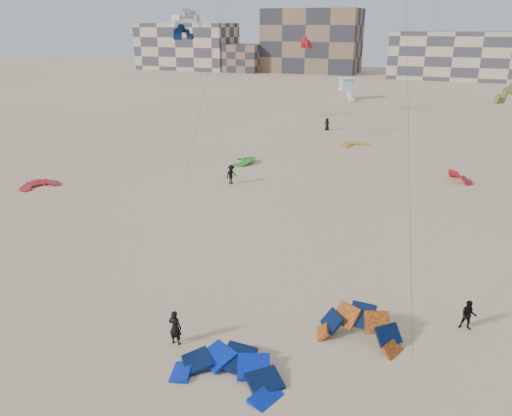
% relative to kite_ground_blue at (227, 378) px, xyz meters
% --- Properties ---
extents(ground, '(320.00, 320.00, 0.00)m').
position_rel_kite_ground_blue_xyz_m(ground, '(-4.54, 1.83, 0.00)').
color(ground, beige).
rests_on(ground, ground).
extents(kite_ground_blue, '(5.00, 5.25, 2.40)m').
position_rel_kite_ground_blue_xyz_m(kite_ground_blue, '(0.00, 0.00, 0.00)').
color(kite_ground_blue, '#0527CE').
rests_on(kite_ground_blue, ground).
extents(kite_ground_orange, '(4.25, 4.23, 4.04)m').
position_rel_kite_ground_blue_xyz_m(kite_ground_orange, '(4.67, 4.74, 0.00)').
color(kite_ground_orange, orange).
rests_on(kite_ground_orange, ground).
extents(kite_ground_red, '(4.72, 4.64, 1.31)m').
position_rel_kite_ground_blue_xyz_m(kite_ground_red, '(-27.14, 17.70, 0.00)').
color(kite_ground_red, red).
rests_on(kite_ground_red, ground).
extents(kite_ground_green, '(4.45, 4.26, 1.88)m').
position_rel_kite_ground_blue_xyz_m(kite_ground_green, '(-13.05, 32.33, 0.00)').
color(kite_ground_green, green).
rests_on(kite_ground_green, ground).
extents(kite_ground_red_far, '(4.01, 3.97, 2.94)m').
position_rel_kite_ground_blue_xyz_m(kite_ground_red_far, '(8.84, 33.78, 0.00)').
color(kite_ground_red_far, red).
rests_on(kite_ground_red_far, ground).
extents(kite_ground_yellow, '(4.92, 4.93, 0.74)m').
position_rel_kite_ground_blue_xyz_m(kite_ground_yellow, '(-3.39, 44.75, 0.00)').
color(kite_ground_yellow, gold).
rests_on(kite_ground_yellow, ground).
extents(kitesurfer_main, '(0.66, 0.44, 1.76)m').
position_rel_kite_ground_blue_xyz_m(kitesurfer_main, '(-3.28, 1.34, 0.88)').
color(kitesurfer_main, black).
rests_on(kitesurfer_main, ground).
extents(kitesurfer_b, '(0.77, 0.61, 1.56)m').
position_rel_kite_ground_blue_xyz_m(kitesurfer_b, '(9.48, 7.66, 0.78)').
color(kitesurfer_b, black).
rests_on(kitesurfer_b, ground).
extents(kitesurfer_c, '(1.12, 1.36, 1.82)m').
position_rel_kite_ground_blue_xyz_m(kitesurfer_c, '(-11.06, 24.99, 0.91)').
color(kitesurfer_c, black).
rests_on(kitesurfer_c, ground).
extents(kitesurfer_e, '(0.92, 0.69, 1.69)m').
position_rel_kite_ground_blue_xyz_m(kitesurfer_e, '(-8.78, 52.61, 0.84)').
color(kitesurfer_e, black).
rests_on(kitesurfer_e, ground).
extents(kite_fly_grey, '(8.40, 6.70, 14.64)m').
position_rel_kite_ground_blue_xyz_m(kite_fly_grey, '(-20.32, 34.50, 14.42)').
color(kite_fly_grey, silver).
rests_on(kite_fly_grey, ground).
extents(kite_fly_navy, '(6.22, 3.76, 13.23)m').
position_rel_kite_ground_blue_xyz_m(kite_fly_navy, '(-28.06, 47.26, 12.77)').
color(kite_fly_navy, '#07133B').
rests_on(kite_fly_navy, ground).
extents(kite_fly_red, '(10.08, 4.55, 11.38)m').
position_rel_kite_ground_blue_xyz_m(kite_fly_red, '(-14.71, 61.30, 11.13)').
color(kite_fly_red, red).
rests_on(kite_fly_red, ground).
extents(lifeguard_tower_far, '(3.91, 6.15, 4.11)m').
position_rel_kite_ground_blue_xyz_m(lifeguard_tower_far, '(-12.60, 83.28, 2.04)').
color(lifeguard_tower_far, white).
rests_on(lifeguard_tower_far, ground).
extents(condo_west_a, '(30.00, 15.00, 14.00)m').
position_rel_kite_ground_blue_xyz_m(condo_west_a, '(-74.54, 131.83, 7.00)').
color(condo_west_a, beige).
rests_on(condo_west_a, ground).
extents(condo_west_b, '(28.00, 14.00, 18.00)m').
position_rel_kite_ground_blue_xyz_m(condo_west_b, '(-34.54, 135.83, 9.00)').
color(condo_west_b, '#7E614C').
rests_on(condo_west_b, ground).
extents(condo_mid, '(32.00, 16.00, 12.00)m').
position_rel_kite_ground_blue_xyz_m(condo_mid, '(5.46, 131.83, 6.00)').
color(condo_mid, beige).
rests_on(condo_mid, ground).
extents(condo_fill_left, '(12.00, 10.00, 8.00)m').
position_rel_kite_ground_blue_xyz_m(condo_fill_left, '(-54.54, 129.83, 4.00)').
color(condo_fill_left, '#7E614C').
rests_on(condo_fill_left, ground).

